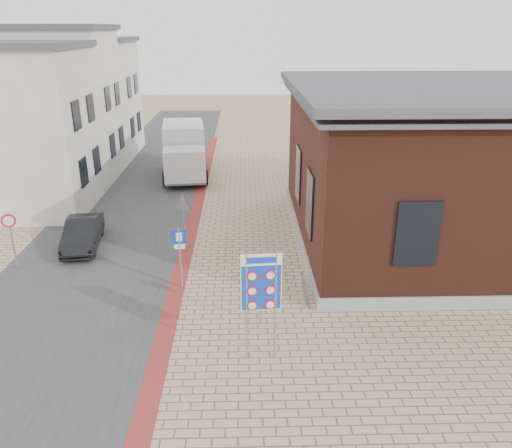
# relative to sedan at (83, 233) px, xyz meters

# --- Properties ---
(ground) EXTENTS (120.00, 120.00, 0.00)m
(ground) POSITION_rel_sedan_xyz_m (6.48, -6.59, -0.62)
(ground) COLOR tan
(ground) RESTS_ON ground
(road_strip) EXTENTS (7.00, 60.00, 0.02)m
(road_strip) POSITION_rel_sedan_xyz_m (0.98, 8.41, -0.61)
(road_strip) COLOR #38383A
(road_strip) RESTS_ON ground
(curb_strip) EXTENTS (0.60, 40.00, 0.02)m
(curb_strip) POSITION_rel_sedan_xyz_m (4.48, 3.41, -0.61)
(curb_strip) COLOR maroon
(curb_strip) RESTS_ON ground
(brick_building) EXTENTS (13.00, 13.00, 6.80)m
(brick_building) POSITION_rel_sedan_xyz_m (15.47, 0.41, 2.86)
(brick_building) COLOR gray
(brick_building) RESTS_ON ground
(townhouse_near) EXTENTS (7.40, 6.40, 8.30)m
(townhouse_near) POSITION_rel_sedan_xyz_m (-4.51, 5.41, 3.54)
(townhouse_near) COLOR beige
(townhouse_near) RESTS_ON ground
(townhouse_mid) EXTENTS (7.40, 6.40, 9.10)m
(townhouse_mid) POSITION_rel_sedan_xyz_m (-4.52, 11.41, 3.94)
(townhouse_mid) COLOR beige
(townhouse_mid) RESTS_ON ground
(townhouse_far) EXTENTS (7.40, 6.40, 8.30)m
(townhouse_far) POSITION_rel_sedan_xyz_m (-4.51, 17.41, 3.54)
(townhouse_far) COLOR beige
(townhouse_far) RESTS_ON ground
(bike_rack) EXTENTS (0.08, 1.80, 0.60)m
(bike_rack) POSITION_rel_sedan_xyz_m (9.13, -4.39, -0.36)
(bike_rack) COLOR slate
(bike_rack) RESTS_ON ground
(sedan) EXTENTS (1.76, 3.91, 1.25)m
(sedan) POSITION_rel_sedan_xyz_m (0.00, 0.00, 0.00)
(sedan) COLOR black
(sedan) RESTS_ON ground
(box_truck) EXTENTS (3.19, 6.46, 3.26)m
(box_truck) POSITION_rel_sedan_xyz_m (3.26, 10.97, 1.06)
(box_truck) COLOR slate
(box_truck) RESTS_ON ground
(border_sign) EXTENTS (1.13, 0.14, 3.31)m
(border_sign) POSITION_rel_sedan_xyz_m (7.42, -8.09, 1.77)
(border_sign) COLOR gray
(border_sign) RESTS_ON ground
(essen_sign) EXTENTS (0.64, 0.13, 2.36)m
(essen_sign) POSITION_rel_sedan_xyz_m (7.48, -6.29, 0.94)
(essen_sign) COLOR gray
(essen_sign) RESTS_ON ground
(parking_sign) EXTENTS (0.52, 0.12, 2.38)m
(parking_sign) POSITION_rel_sedan_xyz_m (4.68, -3.85, 0.99)
(parking_sign) COLOR gray
(parking_sign) RESTS_ON ground
(yield_sign) EXTENTS (0.84, 0.42, 2.51)m
(yield_sign) POSITION_rel_sedan_xyz_m (4.48, -0.59, 1.30)
(yield_sign) COLOR gray
(yield_sign) RESTS_ON ground
(speed_sign) EXTENTS (0.52, 0.21, 2.31)m
(speed_sign) POSITION_rel_sedan_xyz_m (-2.02, -2.09, 0.92)
(speed_sign) COLOR gray
(speed_sign) RESTS_ON ground
(bollard) EXTENTS (0.10, 0.10, 0.96)m
(bollard) POSITION_rel_sedan_xyz_m (4.68, -3.79, -0.14)
(bollard) COLOR #EC520C
(bollard) RESTS_ON ground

